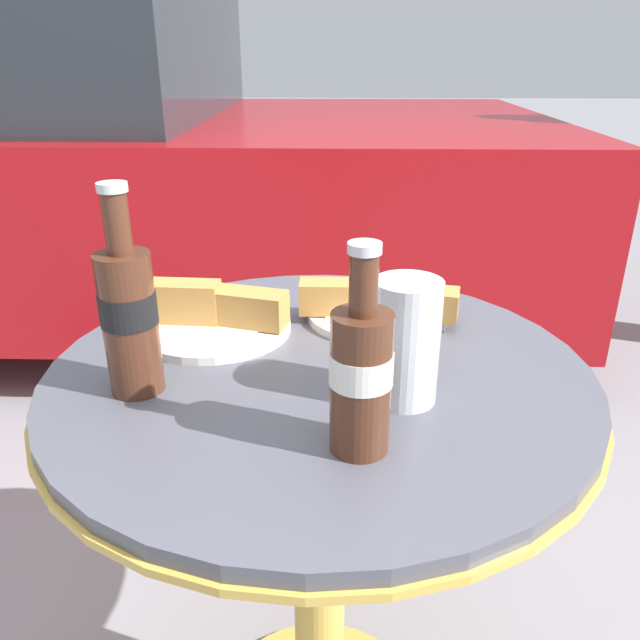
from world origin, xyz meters
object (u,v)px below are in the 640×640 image
(lunch_plate_near, at_px, (377,307))
(lunch_plate_far, at_px, (214,316))
(parked_car, at_px, (13,164))
(bistro_table, at_px, (319,475))
(drinking_glass, at_px, (405,347))
(cola_bottle_left, at_px, (361,374))
(cola_bottle_right, at_px, (129,314))

(lunch_plate_near, relative_size, lunch_plate_far, 1.06)
(lunch_plate_far, height_order, parked_car, parked_car)
(bistro_table, distance_m, drinking_glass, 0.28)
(lunch_plate_far, bearing_deg, drinking_glass, -35.52)
(parked_car, bearing_deg, lunch_plate_far, -56.44)
(cola_bottle_left, bearing_deg, lunch_plate_near, 83.73)
(lunch_plate_near, xyz_separation_m, parked_car, (-1.47, 1.80, -0.10))
(parked_car, bearing_deg, bistro_table, -54.67)
(cola_bottle_left, height_order, lunch_plate_far, cola_bottle_left)
(bistro_table, xyz_separation_m, lunch_plate_near, (0.08, 0.15, 0.20))
(cola_bottle_left, height_order, lunch_plate_near, cola_bottle_left)
(cola_bottle_left, xyz_separation_m, lunch_plate_far, (-0.21, 0.29, -0.07))
(cola_bottle_right, bearing_deg, cola_bottle_left, -23.04)
(lunch_plate_far, relative_size, parked_car, 0.05)
(lunch_plate_far, distance_m, parked_car, 2.22)
(drinking_glass, distance_m, lunch_plate_far, 0.33)
(cola_bottle_left, distance_m, cola_bottle_right, 0.29)
(cola_bottle_left, relative_size, lunch_plate_far, 0.98)
(lunch_plate_far, xyz_separation_m, parked_car, (-1.22, 1.84, -0.10))
(drinking_glass, bearing_deg, parked_car, 126.18)
(bistro_table, relative_size, lunch_plate_far, 3.21)
(cola_bottle_right, bearing_deg, lunch_plate_far, 70.63)
(drinking_glass, height_order, lunch_plate_near, drinking_glass)
(bistro_table, xyz_separation_m, parked_car, (-1.38, 1.95, 0.10))
(parked_car, bearing_deg, lunch_plate_near, -50.77)
(bistro_table, relative_size, cola_bottle_left, 3.27)
(lunch_plate_near, height_order, lunch_plate_far, lunch_plate_far)
(cola_bottle_right, xyz_separation_m, parked_car, (-1.16, 2.02, -0.18))
(drinking_glass, xyz_separation_m, lunch_plate_near, (-0.02, 0.23, -0.05))
(cola_bottle_left, height_order, drinking_glass, cola_bottle_left)
(bistro_table, bearing_deg, drinking_glass, -38.04)
(drinking_glass, xyz_separation_m, lunch_plate_far, (-0.26, 0.19, -0.05))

